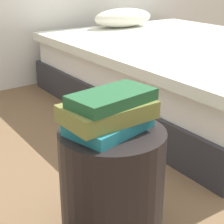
% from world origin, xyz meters
% --- Properties ---
extents(bed, '(1.66, 2.10, 0.62)m').
position_xyz_m(bed, '(1.35, 0.85, 0.23)').
color(bed, '#2D2D33').
rests_on(bed, ground_plane).
extents(side_table, '(0.37, 0.37, 0.43)m').
position_xyz_m(side_table, '(0.00, 0.00, 0.22)').
color(side_table, black).
rests_on(side_table, ground_plane).
extents(book_teal, '(0.29, 0.22, 0.04)m').
position_xyz_m(book_teal, '(-0.01, 0.01, 0.45)').
color(book_teal, '#1E727F').
rests_on(book_teal, side_table).
extents(book_olive, '(0.30, 0.19, 0.06)m').
position_xyz_m(book_olive, '(-0.01, 0.01, 0.50)').
color(book_olive, olive).
rests_on(book_olive, book_teal).
extents(book_forest, '(0.29, 0.18, 0.04)m').
position_xyz_m(book_forest, '(-0.00, 0.00, 0.55)').
color(book_forest, '#1E512D').
rests_on(book_forest, book_olive).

